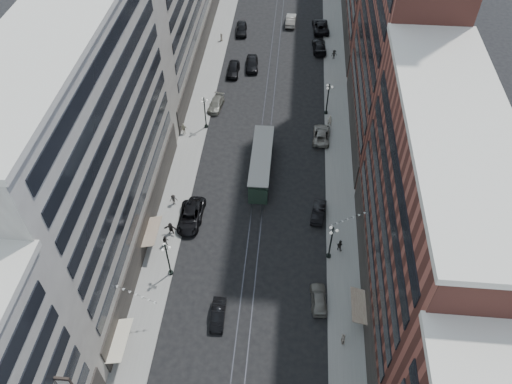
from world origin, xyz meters
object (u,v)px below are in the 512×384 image
(pedestrian_5, at_px, (171,228))
(car_10, at_px, (319,212))
(car_14, at_px, (291,20))
(car_extra_1, at_px, (321,26))
(lamppost_sw_mid, at_px, (205,112))
(streetcar, at_px, (261,164))
(car_5, at_px, (218,315))
(car_4, at_px, (319,299))
(car_9, at_px, (241,29))
(lamppost_sw_far, at_px, (168,258))
(pedestrian_extra_1, at_px, (221,37))
(car_12, at_px, (319,46))
(car_13, at_px, (252,64))
(lamppost_se_mid, at_px, (328,98))
(car_7, at_px, (195,211))
(car_11, at_px, (321,135))
(pedestrian_7, at_px, (340,245))
(car_2, at_px, (189,218))
(pedestrian_4, at_px, (343,339))
(pedestrian_8, at_px, (330,120))
(car_8, at_px, (216,104))
(pedestrian_extra_0, at_px, (173,200))
(pedestrian_2, at_px, (166,241))
(pedestrian_6, at_px, (184,129))
(pedestrian_9, at_px, (334,54))
(car_extra_0, at_px, (233,69))
(lamppost_se_far, at_px, (331,241))

(pedestrian_5, bearing_deg, car_10, 17.86)
(car_14, distance_m, car_extra_1, 6.18)
(lamppost_sw_mid, height_order, streetcar, lamppost_sw_mid)
(car_5, relative_size, car_extra_1, 0.66)
(car_4, bearing_deg, car_9, -79.87)
(streetcar, xyz_separation_m, car_14, (2.53, 42.47, -0.70))
(lamppost_sw_far, bearing_deg, pedestrian_extra_1, 91.15)
(car_12, bearing_deg, car_13, 25.67)
(car_14, bearing_deg, pedestrian_5, 78.50)
(streetcar, distance_m, car_9, 38.82)
(lamppost_se_mid, relative_size, car_7, 1.12)
(lamppost_sw_far, height_order, car_11, lamppost_sw_far)
(lamppost_sw_far, relative_size, car_11, 1.04)
(car_12, height_order, pedestrian_7, pedestrian_7)
(car_2, height_order, pedestrian_4, pedestrian_4)
(lamppost_se_mid, height_order, car_5, lamppost_se_mid)
(pedestrian_8, bearing_deg, pedestrian_5, 39.75)
(pedestrian_4, bearing_deg, car_8, 14.83)
(pedestrian_5, distance_m, pedestrian_extra_0, 4.92)
(pedestrian_2, relative_size, pedestrian_6, 0.85)
(car_8, height_order, pedestrian_7, pedestrian_7)
(car_5, height_order, pedestrian_9, pedestrian_9)
(car_4, xyz_separation_m, pedestrian_9, (2.78, 50.54, 0.26))
(car_2, distance_m, car_9, 48.02)
(car_13, xyz_separation_m, pedestrian_5, (-6.68, -38.12, 0.15))
(pedestrian_4, bearing_deg, car_4, 16.69)
(pedestrian_7, bearing_deg, streetcar, -20.87)
(pedestrian_6, relative_size, pedestrian_extra_1, 1.22)
(car_2, distance_m, car_11, 24.50)
(car_9, relative_size, pedestrian_extra_1, 3.35)
(pedestrian_5, distance_m, pedestrian_7, 20.87)
(car_10, distance_m, car_extra_1, 47.86)
(car_8, height_order, car_extra_1, car_extra_1)
(lamppost_se_mid, xyz_separation_m, car_4, (-1.21, -34.32, -2.36))
(pedestrian_8, distance_m, car_extra_0, 21.02)
(lamppost_se_far, bearing_deg, car_9, 107.10)
(car_4, height_order, car_8, car_4)
(streetcar, bearing_deg, pedestrian_7, -50.47)
(lamppost_se_mid, height_order, car_13, lamppost_se_mid)
(car_10, bearing_deg, streetcar, -34.85)
(car_13, distance_m, pedestrian_9, 15.03)
(streetcar, distance_m, car_13, 26.48)
(car_9, height_order, car_11, car_9)
(car_5, relative_size, pedestrian_6, 2.24)
(streetcar, height_order, car_12, streetcar)
(car_12, height_order, pedestrian_9, pedestrian_9)
(lamppost_se_mid, xyz_separation_m, car_extra_1, (-0.80, 26.43, -2.22))
(lamppost_se_far, distance_m, car_14, 56.81)
(lamppost_se_mid, height_order, car_2, lamppost_se_mid)
(lamppost_sw_mid, height_order, pedestrian_5, lamppost_sw_mid)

